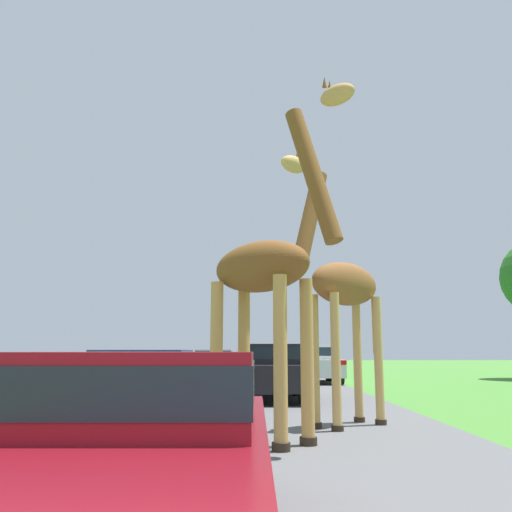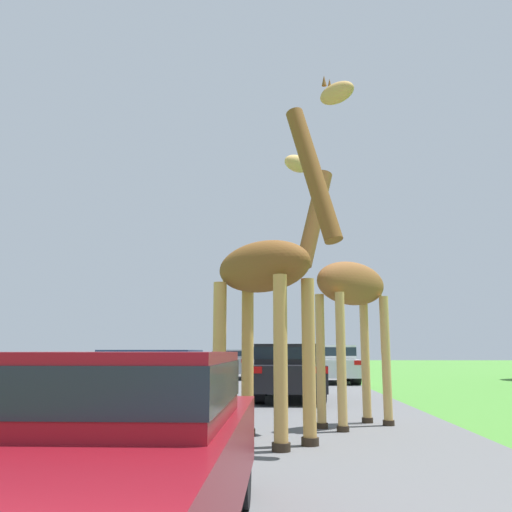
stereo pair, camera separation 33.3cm
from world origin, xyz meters
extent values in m
cube|color=#5B5B5E|center=(0.00, 30.00, 0.00)|extent=(7.59, 120.00, 0.00)
cylinder|color=tan|center=(1.06, 7.86, 1.18)|extent=(0.19, 0.19, 2.37)
cylinder|color=#2D2319|center=(1.06, 7.86, 0.06)|extent=(0.25, 0.25, 0.12)
cylinder|color=tan|center=(0.66, 7.40, 1.18)|extent=(0.19, 0.19, 2.37)
cylinder|color=#2D2319|center=(0.66, 7.40, 0.06)|extent=(0.25, 0.25, 0.12)
cylinder|color=tan|center=(0.13, 8.69, 1.18)|extent=(0.19, 0.19, 2.37)
cylinder|color=#2D2319|center=(0.13, 8.69, 0.06)|extent=(0.25, 0.25, 0.12)
cylinder|color=tan|center=(-0.28, 8.23, 1.18)|extent=(0.19, 0.19, 2.37)
cylinder|color=#2D2319|center=(-0.28, 8.23, 0.06)|extent=(0.25, 0.25, 0.12)
ellipsoid|color=brown|center=(0.39, 8.04, 2.58)|extent=(1.82, 1.72, 0.78)
cylinder|color=brown|center=(1.15, 7.38, 3.84)|extent=(0.86, 0.80, 2.15)
ellipsoid|color=tan|center=(1.48, 7.08, 4.92)|extent=(0.58, 0.55, 0.30)
cylinder|color=tan|center=(-0.24, 8.60, 1.93)|extent=(0.07, 0.07, 1.30)
cone|color=brown|center=(1.40, 7.24, 5.15)|extent=(0.07, 0.07, 0.16)
cone|color=brown|center=(1.31, 7.14, 5.15)|extent=(0.07, 0.07, 0.16)
cylinder|color=tan|center=(1.68, 9.23, 1.16)|extent=(0.16, 0.16, 2.32)
cylinder|color=#2D2319|center=(1.68, 9.23, 0.05)|extent=(0.21, 0.21, 0.10)
cylinder|color=tan|center=(1.36, 9.59, 1.16)|extent=(0.16, 0.16, 2.32)
cylinder|color=#2D2319|center=(1.36, 9.59, 0.05)|extent=(0.21, 0.21, 0.10)
cylinder|color=tan|center=(2.58, 10.02, 1.16)|extent=(0.16, 0.16, 2.32)
cylinder|color=#2D2319|center=(2.58, 10.02, 0.05)|extent=(0.21, 0.21, 0.10)
cylinder|color=tan|center=(2.26, 10.38, 1.16)|extent=(0.16, 0.16, 2.32)
cylinder|color=#2D2319|center=(2.26, 10.38, 0.05)|extent=(0.21, 0.21, 0.10)
ellipsoid|color=brown|center=(1.97, 9.81, 2.53)|extent=(1.66, 1.55, 0.80)
cylinder|color=brown|center=(1.28, 9.20, 3.62)|extent=(0.81, 0.76, 1.83)
ellipsoid|color=tan|center=(0.98, 8.94, 4.54)|extent=(0.58, 0.55, 0.30)
cylinder|color=tan|center=(2.58, 10.34, 1.90)|extent=(0.06, 0.06, 1.27)
cone|color=brown|center=(1.15, 9.00, 4.77)|extent=(0.07, 0.07, 0.16)
cone|color=brown|center=(1.06, 9.10, 4.77)|extent=(0.07, 0.07, 0.16)
cube|color=maroon|center=(-0.46, 3.51, 0.56)|extent=(1.70, 4.09, 0.61)
cube|color=maroon|center=(-0.46, 3.51, 1.09)|extent=(1.53, 1.84, 0.45)
cube|color=#19232D|center=(-0.46, 3.51, 1.11)|extent=(1.55, 1.86, 0.27)
cylinder|color=black|center=(-1.14, 4.74, 0.30)|extent=(0.34, 0.60, 0.60)
cylinder|color=black|center=(0.22, 4.74, 0.30)|extent=(0.34, 0.60, 0.60)
cube|color=silver|center=(2.88, 23.31, 0.62)|extent=(1.89, 4.22, 0.70)
cube|color=silver|center=(2.88, 23.31, 1.26)|extent=(1.70, 1.90, 0.58)
cube|color=#19232D|center=(2.88, 23.31, 1.29)|extent=(1.72, 1.92, 0.35)
cube|color=red|center=(2.11, 21.19, 0.87)|extent=(0.34, 0.03, 0.17)
cube|color=red|center=(3.66, 21.19, 0.87)|extent=(0.34, 0.03, 0.17)
cylinder|color=black|center=(2.13, 24.58, 0.32)|extent=(0.38, 0.65, 0.65)
cylinder|color=black|center=(3.64, 24.58, 0.32)|extent=(0.38, 0.65, 0.65)
cylinder|color=black|center=(2.13, 22.04, 0.32)|extent=(0.38, 0.65, 0.65)
cylinder|color=black|center=(3.64, 22.04, 0.32)|extent=(0.38, 0.65, 0.65)
cube|color=black|center=(0.83, 15.24, 0.63)|extent=(1.92, 4.29, 0.66)
cube|color=black|center=(0.83, 15.24, 1.23)|extent=(1.73, 1.93, 0.54)
cube|color=#19232D|center=(0.83, 15.24, 1.26)|extent=(1.75, 1.95, 0.32)
cube|color=red|center=(0.04, 13.08, 0.87)|extent=(0.35, 0.03, 0.16)
cube|color=red|center=(1.62, 13.08, 0.87)|extent=(0.35, 0.03, 0.16)
cylinder|color=black|center=(0.06, 16.53, 0.35)|extent=(0.38, 0.71, 0.71)
cylinder|color=black|center=(1.60, 16.53, 0.35)|extent=(0.38, 0.71, 0.71)
cylinder|color=black|center=(0.06, 13.95, 0.35)|extent=(0.38, 0.71, 0.71)
cylinder|color=black|center=(1.60, 13.95, 0.35)|extent=(0.38, 0.71, 0.71)
cube|color=gray|center=(-1.70, 26.62, 0.63)|extent=(1.87, 4.23, 0.67)
cube|color=gray|center=(-1.70, 26.62, 1.17)|extent=(1.68, 1.90, 0.40)
cube|color=#19232D|center=(-1.70, 26.62, 1.19)|extent=(1.70, 1.92, 0.24)
cube|color=red|center=(-2.47, 24.49, 0.87)|extent=(0.34, 0.03, 0.16)
cube|color=red|center=(-0.94, 24.49, 0.87)|extent=(0.34, 0.03, 0.16)
cylinder|color=black|center=(-2.45, 27.88, 0.35)|extent=(0.37, 0.70, 0.70)
cylinder|color=black|center=(-0.95, 27.88, 0.35)|extent=(0.37, 0.70, 0.70)
cylinder|color=black|center=(-2.45, 25.35, 0.35)|extent=(0.37, 0.70, 0.70)
cylinder|color=black|center=(-0.95, 25.35, 0.35)|extent=(0.37, 0.70, 0.70)
cube|color=navy|center=(-1.94, 10.99, 0.60)|extent=(1.95, 4.30, 0.62)
cube|color=navy|center=(-1.94, 10.99, 1.12)|extent=(1.75, 1.94, 0.42)
cube|color=#19232D|center=(-1.94, 10.99, 1.15)|extent=(1.77, 1.95, 0.25)
cube|color=red|center=(-2.73, 8.83, 0.82)|extent=(0.35, 0.03, 0.15)
cube|color=red|center=(-1.14, 8.83, 0.82)|extent=(0.35, 0.03, 0.15)
cylinder|color=black|center=(-2.72, 12.28, 0.35)|extent=(0.39, 0.70, 0.70)
cylinder|color=black|center=(-1.16, 12.28, 0.35)|extent=(0.39, 0.70, 0.70)
cylinder|color=black|center=(-2.72, 9.70, 0.35)|extent=(0.39, 0.70, 0.70)
cylinder|color=black|center=(-1.16, 9.70, 0.35)|extent=(0.39, 0.70, 0.70)
camera|label=1|loc=(0.32, -0.12, 1.31)|focal=38.00mm
camera|label=2|loc=(0.66, -0.11, 1.31)|focal=38.00mm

